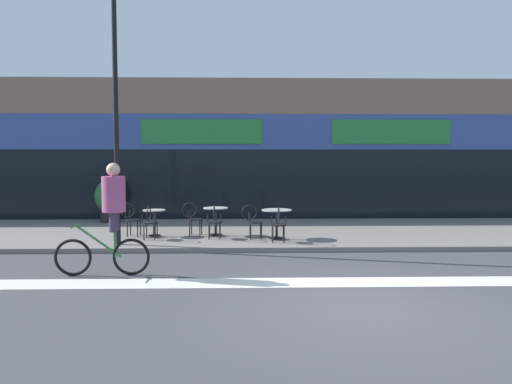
% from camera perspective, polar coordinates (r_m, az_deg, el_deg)
% --- Properties ---
extents(ground_plane, '(120.00, 120.00, 0.00)m').
position_cam_1_polar(ground_plane, '(7.73, 12.78, -13.13)').
color(ground_plane, '#424244').
extents(sidewalk_slab, '(40.00, 5.50, 0.12)m').
position_cam_1_polar(sidewalk_slab, '(14.69, 5.77, -4.61)').
color(sidewalk_slab, slate).
rests_on(sidewalk_slab, ground).
extents(storefront_facade, '(40.00, 4.06, 4.94)m').
position_cam_1_polar(storefront_facade, '(19.20, 4.03, 4.64)').
color(storefront_facade, '#7F6656').
rests_on(storefront_facade, ground).
extents(bike_lane_stripe, '(36.00, 0.70, 0.01)m').
position_cam_1_polar(bike_lane_stripe, '(9.31, 10.18, -10.10)').
color(bike_lane_stripe, silver).
rests_on(bike_lane_stripe, ground).
extents(bistro_table_0, '(0.61, 0.61, 0.71)m').
position_cam_1_polar(bistro_table_0, '(13.80, -11.56, -2.88)').
color(bistro_table_0, black).
rests_on(bistro_table_0, sidewalk_slab).
extents(bistro_table_1, '(0.67, 0.67, 0.76)m').
position_cam_1_polar(bistro_table_1, '(13.68, -4.63, -2.71)').
color(bistro_table_1, black).
rests_on(bistro_table_1, sidewalk_slab).
extents(bistro_table_2, '(0.79, 0.79, 0.77)m').
position_cam_1_polar(bistro_table_2, '(13.10, 2.38, -2.94)').
color(bistro_table_2, black).
rests_on(bistro_table_2, sidewalk_slab).
extents(cafe_chair_0_near, '(0.42, 0.58, 0.90)m').
position_cam_1_polar(cafe_chair_0_near, '(13.19, -12.05, -3.14)').
color(cafe_chair_0_near, black).
rests_on(cafe_chair_0_near, sidewalk_slab).
extents(cafe_chair_0_side, '(0.59, 0.43, 0.90)m').
position_cam_1_polar(cafe_chair_0_side, '(13.93, -14.09, -2.79)').
color(cafe_chair_0_side, black).
rests_on(cafe_chair_0_side, sidewalk_slab).
extents(cafe_chair_1_near, '(0.41, 0.58, 0.90)m').
position_cam_1_polar(cafe_chair_1_near, '(13.07, -4.77, -3.13)').
color(cafe_chair_1_near, black).
rests_on(cafe_chair_1_near, sidewalk_slab).
extents(cafe_chair_1_side, '(0.59, 0.43, 0.90)m').
position_cam_1_polar(cafe_chair_1_side, '(13.74, -7.24, -2.80)').
color(cafe_chair_1_side, black).
rests_on(cafe_chair_1_side, sidewalk_slab).
extents(cafe_chair_2_near, '(0.40, 0.57, 0.90)m').
position_cam_1_polar(cafe_chair_2_near, '(12.49, 2.57, -3.46)').
color(cafe_chair_2_near, black).
rests_on(cafe_chair_2_near, sidewalk_slab).
extents(cafe_chair_2_side, '(0.58, 0.42, 0.90)m').
position_cam_1_polar(cafe_chair_2_side, '(13.07, -0.36, -3.11)').
color(cafe_chair_2_side, black).
rests_on(cafe_chair_2_side, sidewalk_slab).
extents(planter_pot, '(0.90, 0.90, 1.40)m').
position_cam_1_polar(planter_pot, '(17.08, -16.46, -0.75)').
color(planter_pot, '#232326').
rests_on(planter_pot, sidewalk_slab).
extents(lamp_post, '(0.26, 0.26, 6.17)m').
position_cam_1_polar(lamp_post, '(12.66, -15.75, 10.05)').
color(lamp_post, black).
rests_on(lamp_post, sidewalk_slab).
extents(cyclist_0, '(1.81, 0.48, 2.15)m').
position_cam_1_polar(cyclist_0, '(9.87, -16.29, -2.13)').
color(cyclist_0, black).
rests_on(cyclist_0, ground).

